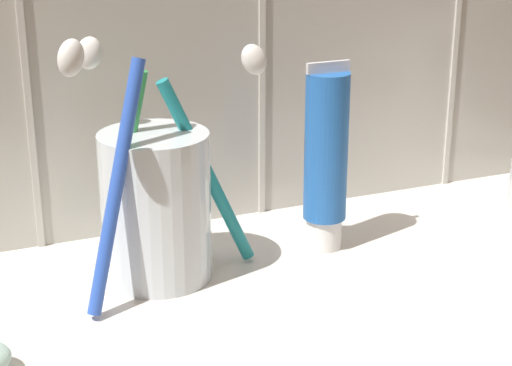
{
  "coord_description": "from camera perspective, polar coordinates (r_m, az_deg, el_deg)",
  "views": [
    {
      "loc": [
        -24.52,
        -47.18,
        28.68
      ],
      "look_at": [
        -3.71,
        2.4,
        9.35
      ],
      "focal_mm": 60.0,
      "sensor_mm": 36.0,
      "label": 1
    }
  ],
  "objects": [
    {
      "name": "sink_counter",
      "position": [
        0.6,
        4.2,
        -7.78
      ],
      "size": [
        73.31,
        29.94,
        2.0
      ],
      "primitive_type": "cube",
      "color": "silver",
      "rests_on": "ground"
    },
    {
      "name": "toothbrush_cup",
      "position": [
        0.59,
        -6.72,
        -1.27
      ],
      "size": [
        15.79,
        9.77,
        18.28
      ],
      "color": "silver",
      "rests_on": "sink_counter"
    },
    {
      "name": "toothpaste_tube",
      "position": [
        0.63,
        4.68,
        1.65
      ],
      "size": [
        3.38,
        3.22,
        14.32
      ],
      "color": "white",
      "rests_on": "sink_counter"
    }
  ]
}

